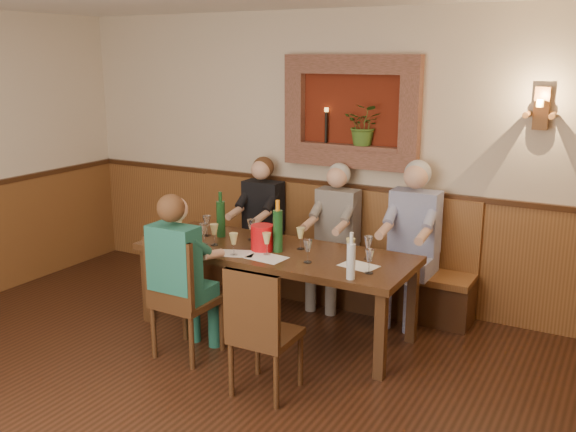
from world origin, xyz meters
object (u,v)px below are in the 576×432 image
object	(u,v)px
chair_near_right	(265,356)
person_bench_mid	(333,248)
person_bench_right	(410,255)
spittoon_bucket	(262,238)
wine_bottle_green_b	(221,218)
water_bottle	(351,260)
bench	(322,266)
person_chair_front	(183,291)
person_bench_left	(259,236)
chair_near_left	(186,321)
dining_table	(275,258)
wine_bottle_green_a	(278,230)

from	to	relation	value
chair_near_right	person_bench_mid	size ratio (longest dim) A/B	0.70
person_bench_right	spittoon_bucket	size ratio (longest dim) A/B	6.68
person_bench_mid	wine_bottle_green_b	distance (m)	1.14
wine_bottle_green_b	water_bottle	bearing A→B (deg)	-17.72
person_bench_mid	chair_near_right	bearing A→B (deg)	-80.53
bench	person_bench_mid	bearing A→B (deg)	-32.16
person_chair_front	person_bench_mid	bearing A→B (deg)	70.92
person_bench_left	person_chair_front	size ratio (longest dim) A/B	1.01
chair_near_right	person_chair_front	world-z (taller)	person_chair_front
bench	chair_near_right	world-z (taller)	bench
person_chair_front	bench	bearing A→B (deg)	77.12
bench	chair_near_left	size ratio (longest dim) A/B	2.92
water_bottle	spittoon_bucket	bearing A→B (deg)	162.43
chair_near_left	chair_near_right	world-z (taller)	chair_near_left
chair_near_right	dining_table	bearing A→B (deg)	115.04
person_bench_left	person_chair_front	world-z (taller)	person_bench_left
spittoon_bucket	water_bottle	world-z (taller)	water_bottle
person_bench_left	wine_bottle_green_a	size ratio (longest dim) A/B	3.07
wine_bottle_green_a	person_chair_front	bearing A→B (deg)	-120.39
bench	wine_bottle_green_b	distance (m)	1.20
chair_near_left	person_bench_mid	xyz separation A→B (m)	(0.56, 1.59, 0.27)
chair_near_left	wine_bottle_green_b	xyz separation A→B (m)	(-0.25, 0.87, 0.63)
bench	person_bench_right	xyz separation A→B (m)	(0.93, -0.11, 0.28)
person_bench_left	wine_bottle_green_a	distance (m)	1.19
spittoon_bucket	wine_bottle_green_a	distance (m)	0.16
chair_near_left	person_bench_right	world-z (taller)	person_bench_right
bench	spittoon_bucket	xyz separation A→B (m)	(-0.09, -1.00, 0.53)
person_bench_mid	wine_bottle_green_a	bearing A→B (deg)	-97.88
person_bench_left	wine_bottle_green_b	world-z (taller)	person_bench_left
chair_near_left	spittoon_bucket	distance (m)	0.94
person_bench_right	water_bottle	distance (m)	1.23
chair_near_right	person_bench_left	world-z (taller)	person_bench_left
wine_bottle_green_a	water_bottle	xyz separation A→B (m)	(0.82, -0.33, -0.04)
spittoon_bucket	wine_bottle_green_b	xyz separation A→B (m)	(-0.55, 0.18, 0.06)
water_bottle	person_bench_right	bearing A→B (deg)	86.62
chair_near_right	person_bench_mid	world-z (taller)	person_bench_mid
water_bottle	chair_near_left	bearing A→B (deg)	-162.64
person_bench_mid	wine_bottle_green_b	size ratio (longest dim) A/B	3.29
bench	person_bench_right	distance (m)	0.98
dining_table	spittoon_bucket	world-z (taller)	spittoon_bucket
person_bench_left	spittoon_bucket	bearing A→B (deg)	-56.92
wine_bottle_green_a	wine_bottle_green_b	bearing A→B (deg)	167.80
person_bench_left	chair_near_right	bearing A→B (deg)	-57.51
dining_table	person_bench_mid	xyz separation A→B (m)	(0.17, 0.84, -0.11)
chair_near_left	chair_near_right	size ratio (longest dim) A/B	1.06
dining_table	water_bottle	size ratio (longest dim) A/B	6.66
person_bench_mid	person_chair_front	distance (m)	1.71
chair_near_left	wine_bottle_green_a	world-z (taller)	wine_bottle_green_a
chair_near_left	chair_near_right	distance (m)	0.88
wine_bottle_green_a	water_bottle	distance (m)	0.88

